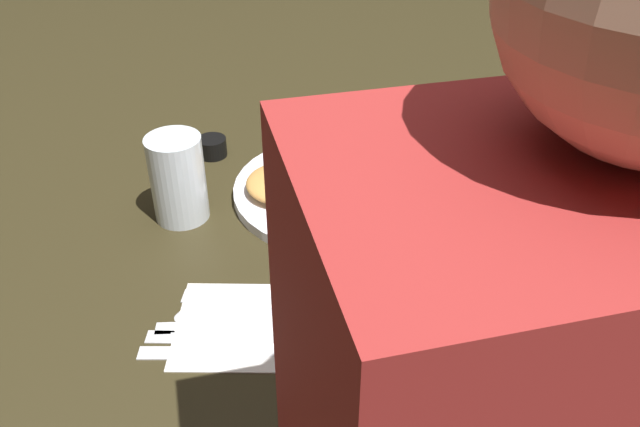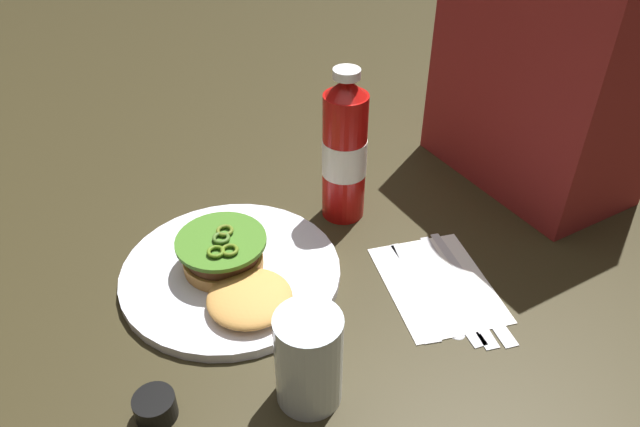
# 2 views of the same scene
# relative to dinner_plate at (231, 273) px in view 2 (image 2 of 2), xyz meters

# --- Properties ---
(ground_plane) EXTENTS (3.00, 3.00, 0.00)m
(ground_plane) POSITION_rel_dinner_plate_xyz_m (0.06, -0.01, -0.01)
(ground_plane) COLOR #2E2815
(dinner_plate) EXTENTS (0.29, 0.29, 0.01)m
(dinner_plate) POSITION_rel_dinner_plate_xyz_m (0.00, 0.00, 0.00)
(dinner_plate) COLOR white
(dinner_plate) RESTS_ON ground_plane
(burger_sandwich) EXTENTS (0.20, 0.12, 0.05)m
(burger_sandwich) POSITION_rel_dinner_plate_xyz_m (0.02, -0.00, 0.03)
(burger_sandwich) COLOR #CB8F46
(burger_sandwich) RESTS_ON dinner_plate
(ketchup_bottle) EXTENTS (0.06, 0.06, 0.23)m
(ketchup_bottle) POSITION_rel_dinner_plate_xyz_m (-0.05, 0.20, 0.10)
(ketchup_bottle) COLOR #B2100D
(ketchup_bottle) RESTS_ON ground_plane
(water_glass) EXTENTS (0.07, 0.07, 0.12)m
(water_glass) POSITION_rel_dinner_plate_xyz_m (0.22, 0.00, 0.05)
(water_glass) COLOR silver
(water_glass) RESTS_ON ground_plane
(condiment_cup) EXTENTS (0.04, 0.04, 0.03)m
(condiment_cup) POSITION_rel_dinner_plate_xyz_m (0.16, -0.15, 0.01)
(condiment_cup) COLOR black
(condiment_cup) RESTS_ON ground_plane
(napkin) EXTENTS (0.21, 0.17, 0.00)m
(napkin) POSITION_rel_dinner_plate_xyz_m (0.15, 0.23, -0.01)
(napkin) COLOR white
(napkin) RESTS_ON ground_plane
(fork_utensil) EXTENTS (0.18, 0.07, 0.00)m
(fork_utensil) POSITION_rel_dinner_plate_xyz_m (0.16, 0.19, -0.00)
(fork_utensil) COLOR silver
(fork_utensil) RESTS_ON napkin
(spoon_utensil) EXTENTS (0.19, 0.05, 0.00)m
(spoon_utensil) POSITION_rel_dinner_plate_xyz_m (0.17, 0.21, -0.00)
(spoon_utensil) COLOR silver
(spoon_utensil) RESTS_ON napkin
(butter_knife) EXTENTS (0.20, 0.05, 0.00)m
(butter_knife) POSITION_rel_dinner_plate_xyz_m (0.17, 0.23, -0.00)
(butter_knife) COLOR silver
(butter_knife) RESTS_ON napkin
(table_knife) EXTENTS (0.21, 0.07, 0.00)m
(table_knife) POSITION_rel_dinner_plate_xyz_m (0.18, 0.24, -0.00)
(table_knife) COLOR silver
(table_knife) RESTS_ON napkin
(steak_knife) EXTENTS (0.22, 0.07, 0.00)m
(steak_knife) POSITION_rel_dinner_plate_xyz_m (0.19, 0.26, -0.00)
(steak_knife) COLOR silver
(steak_knife) RESTS_ON napkin
(diner_person) EXTENTS (0.31, 0.18, 0.51)m
(diner_person) POSITION_rel_dinner_plate_xyz_m (0.01, 0.52, 0.21)
(diner_person) COLOR maroon
(diner_person) RESTS_ON ground_plane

